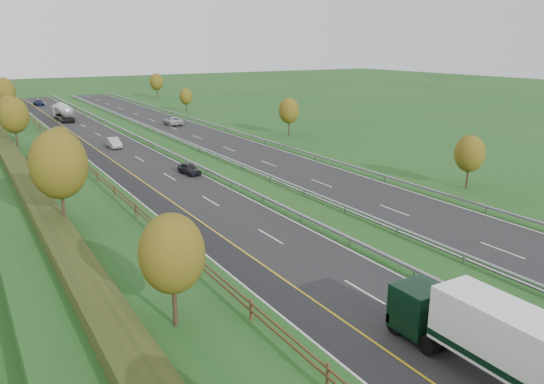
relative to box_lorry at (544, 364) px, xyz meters
The scene contains 19 objects.
ground 57.36m from the box_lorry, 82.26° to the left, with size 400.00×400.00×0.00m, color #1B4A1A.
near_carriageway 61.84m from the box_lorry, 90.26° to the left, with size 10.50×200.00×0.04m, color black.
far_carriageway 63.93m from the box_lorry, 75.29° to the left, with size 10.50×200.00×0.04m, color black.
hard_shoulder 61.97m from the box_lorry, 93.73° to the left, with size 3.00×200.00×0.04m, color black.
lane_markings 62.02m from the box_lorry, 84.33° to the left, with size 26.75×200.00×0.01m.
embankment_left 63.22m from the box_lorry, 102.13° to the left, with size 12.00×200.00×2.00m, color #1B4A1A.
hedge_left 63.65m from the box_lorry, 103.89° to the left, with size 2.20×180.00×1.10m, color #253315.
fence_left 62.01m from the box_lorry, 98.14° to the left, with size 0.12×189.06×1.20m.
median_barrier_near 62.05m from the box_lorry, 84.99° to the left, with size 0.32×200.00×0.71m.
median_barrier_far 62.71m from the box_lorry, 80.34° to the left, with size 0.32×200.00×0.71m.
outer_barrier_far 65.62m from the box_lorry, 70.39° to the left, with size 0.32×200.00×0.71m.
trees_left 59.97m from the box_lorry, 102.47° to the left, with size 6.64×164.30×7.66m.
trees_far 95.69m from the box_lorry, 72.03° to the left, with size 8.45×118.60×7.12m.
box_lorry is the anchor object (origin of this frame).
road_tanker 106.84m from the box_lorry, 90.40° to the left, with size 2.40×11.22×3.46m.
car_dark_near 48.97m from the box_lorry, 85.80° to the left, with size 1.60×3.97×1.35m, color black.
car_silver_mid 71.02m from the box_lorry, 89.87° to the left, with size 1.61×4.61×1.52m, color #A6A7AB.
car_small_far 138.52m from the box_lorry, 90.52° to the left, with size 1.93×4.75×1.38m, color #121B3A.
car_oncoming 90.21m from the box_lorry, 79.44° to the left, with size 2.64×5.73×1.59m, color silver.
Camera 1 is at (-20.08, -12.92, 15.70)m, focal length 35.00 mm.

